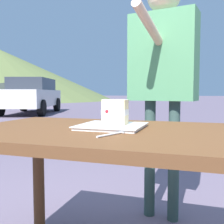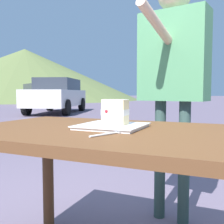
{
  "view_description": "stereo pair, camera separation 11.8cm",
  "coord_description": "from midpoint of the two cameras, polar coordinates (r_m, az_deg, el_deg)",
  "views": [
    {
      "loc": [
        -0.24,
        1.08,
        0.88
      ],
      "look_at": [
        0.13,
        -0.04,
        0.79
      ],
      "focal_mm": 42.66,
      "sensor_mm": 36.0,
      "label": 1
    },
    {
      "loc": [
        -0.35,
        1.04,
        0.88
      ],
      "look_at": [
        0.13,
        -0.04,
        0.79
      ],
      "focal_mm": 42.66,
      "sensor_mm": 36.0,
      "label": 2
    }
  ],
  "objects": [
    {
      "name": "parked_car_near",
      "position": [
        11.93,
        -17.11,
        3.52
      ],
      "size": [
        2.91,
        4.6,
        1.5
      ],
      "color": "beige",
      "rests_on": "ground"
    },
    {
      "name": "patio_table",
      "position": [
        1.13,
        2.72,
        -8.84
      ],
      "size": [
        1.55,
        0.8,
        0.72
      ],
      "color": "brown",
      "rests_on": "ground"
    },
    {
      "name": "dessert_fork",
      "position": [
        1.0,
        -2.89,
        -4.68
      ],
      "size": [
        0.08,
        0.16,
        0.01
      ],
      "color": "silver",
      "rests_on": "patio_table"
    },
    {
      "name": "dessert_plate",
      "position": [
        1.19,
        -2.85,
        -3.07
      ],
      "size": [
        0.28,
        0.28,
        0.02
      ],
      "color": "white",
      "rests_on": "patio_table"
    },
    {
      "name": "diner_person",
      "position": [
        1.85,
        8.98,
        10.69
      ],
      "size": [
        0.47,
        0.61,
        1.63
      ],
      "color": "#334B43",
      "rests_on": "ground"
    },
    {
      "name": "parked_car_far",
      "position": [
        19.15,
        -21.18,
        3.58
      ],
      "size": [
        4.7,
        3.97,
        1.5
      ],
      "color": "beige",
      "rests_on": "ground"
    },
    {
      "name": "cake_slice",
      "position": [
        1.19,
        -2.18,
        0.0
      ],
      "size": [
        0.11,
        0.08,
        0.11
      ],
      "color": "beige",
      "rests_on": "dessert_plate"
    }
  ]
}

